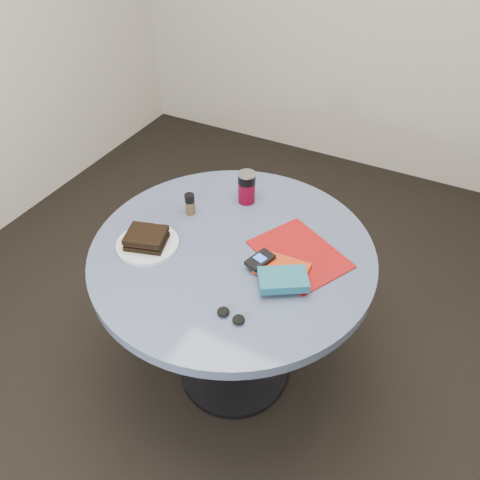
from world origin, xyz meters
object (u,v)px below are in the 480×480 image
at_px(plate, 148,244).
at_px(mp3_player, 260,260).
at_px(table, 233,281).
at_px(novel, 283,280).
at_px(sandwich, 146,238).
at_px(red_book, 282,268).
at_px(pepper_grinder, 190,204).
at_px(magazine, 300,254).
at_px(soda_can, 247,187).
at_px(headphones, 231,316).

distance_m(plate, mp3_player, 0.40).
distance_m(table, novel, 0.32).
height_order(sandwich, red_book, sandwich).
height_order(novel, mp3_player, novel).
bearing_deg(table, pepper_grinder, 156.10).
relative_size(table, pepper_grinder, 11.67).
distance_m(magazine, red_book, 0.10).
distance_m(sandwich, novel, 0.50).
distance_m(plate, sandwich, 0.03).
height_order(sandwich, soda_can, soda_can).
relative_size(novel, headphones, 1.59).
height_order(table, red_book, red_book).
bearing_deg(plate, magazine, 22.12).
height_order(plate, headphones, headphones).
relative_size(pepper_grinder, red_book, 0.51).
relative_size(table, novel, 6.47).
bearing_deg(red_book, sandwich, -170.65).
relative_size(soda_can, mp3_player, 1.17).
bearing_deg(pepper_grinder, headphones, -45.40).
relative_size(plate, mp3_player, 1.99).
distance_m(sandwich, red_book, 0.48).
bearing_deg(pepper_grinder, soda_can, 47.20).
relative_size(table, plate, 4.57).
bearing_deg(headphones, mp3_player, 94.37).
xyz_separation_m(soda_can, headphones, (0.22, -0.55, -0.05)).
bearing_deg(soda_can, magazine, -32.79).
distance_m(table, soda_can, 0.36).
bearing_deg(table, mp3_player, -16.32).
xyz_separation_m(table, mp3_player, (0.12, -0.04, 0.19)).
height_order(plate, novel, novel).
bearing_deg(plate, headphones, -20.47).
relative_size(table, red_book, 5.94).
relative_size(plate, sandwich, 1.37).
distance_m(plate, pepper_grinder, 0.23).
distance_m(pepper_grinder, headphones, 0.54).
xyz_separation_m(plate, soda_can, (0.19, 0.39, 0.06)).
bearing_deg(red_book, table, 169.94).
relative_size(plate, red_book, 1.30).
bearing_deg(table, plate, -155.45).
xyz_separation_m(table, novel, (0.23, -0.09, 0.20)).
relative_size(soda_can, novel, 0.83).
relative_size(soda_can, red_book, 0.77).
bearing_deg(red_book, pepper_grinder, 160.53).
distance_m(soda_can, headphones, 0.59).
distance_m(plate, red_book, 0.48).
bearing_deg(magazine, sandwich, -129.00).
relative_size(magazine, mp3_player, 2.86).
height_order(pepper_grinder, red_book, pepper_grinder).
height_order(mp3_player, headphones, mp3_player).
relative_size(soda_can, magazine, 0.41).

